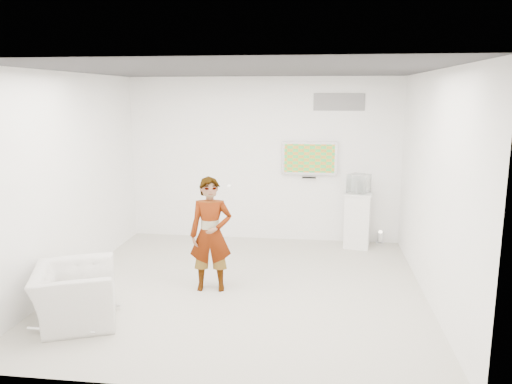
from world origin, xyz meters
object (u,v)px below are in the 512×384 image
tv (309,158)px  pedestal (357,220)px  armchair (75,295)px  person (211,234)px  floor_uplight (380,238)px

tv → pedestal: 1.40m
tv → armchair: (-2.68, -3.73, -1.21)m
armchair → pedestal: (3.56, 3.46, 0.16)m
tv → person: tv is taller
pedestal → floor_uplight: pedestal is taller
armchair → person: bearing=-72.2°
tv → floor_uplight: (1.31, -0.11, -1.42)m
person → armchair: person is taller
person → armchair: 1.90m
tv → floor_uplight: size_ratio=3.89×
person → tv: bearing=55.6°
pedestal → floor_uplight: (0.43, 0.16, -0.36)m
tv → person: (-1.28, -2.54, -0.75)m
tv → pedestal: (0.87, -0.27, -1.06)m
pedestal → floor_uplight: size_ratio=3.84×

